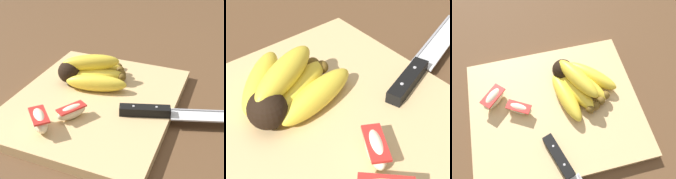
{
  "view_description": "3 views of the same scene",
  "coord_description": "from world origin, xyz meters",
  "views": [
    {
      "loc": [
        -0.5,
        -0.26,
        0.38
      ],
      "look_at": [
        0.04,
        -0.04,
        0.03
      ],
      "focal_mm": 50.91,
      "sensor_mm": 36.0,
      "label": 1
    },
    {
      "loc": [
        -0.24,
        0.2,
        0.35
      ],
      "look_at": [
        0.03,
        -0.02,
        0.05
      ],
      "focal_mm": 56.82,
      "sensor_mm": 36.0,
      "label": 2
    },
    {
      "loc": [
        -0.02,
        -0.24,
        0.54
      ],
      "look_at": [
        0.05,
        0.02,
        0.04
      ],
      "focal_mm": 38.18,
      "sensor_mm": 36.0,
      "label": 3
    }
  ],
  "objects": [
    {
      "name": "ground_plane",
      "position": [
        0.0,
        0.0,
        0.0
      ],
      "size": [
        6.0,
        6.0,
        0.0
      ],
      "primitive_type": "plane",
      "color": "brown"
    },
    {
      "name": "cutting_board",
      "position": [
        0.02,
        -0.01,
        0.01
      ],
      "size": [
        0.4,
        0.33,
        0.02
      ],
      "primitive_type": "cube",
      "color": "tan",
      "rests_on": "ground_plane"
    },
    {
      "name": "banana_bunch",
      "position": [
        0.08,
        0.03,
        0.04
      ],
      "size": [
        0.17,
        0.17,
        0.07
      ],
      "color": "black",
      "rests_on": "cutting_board"
    },
    {
      "name": "apple_wedge_near",
      "position": [
        -0.12,
        0.04,
        0.04
      ],
      "size": [
        0.06,
        0.06,
        0.04
      ],
      "color": "#F4E5C1",
      "rests_on": "cutting_board"
    },
    {
      "name": "chefs_knife",
      "position": [
        0.02,
        -0.17,
        0.03
      ],
      "size": [
        0.11,
        0.28,
        0.02
      ],
      "color": "silver",
      "rests_on": "cutting_board"
    },
    {
      "name": "apple_wedge_middle",
      "position": [
        -0.06,
        -0.0,
        0.04
      ],
      "size": [
        0.06,
        0.05,
        0.03
      ],
      "color": "#F4E5C1",
      "rests_on": "cutting_board"
    }
  ]
}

